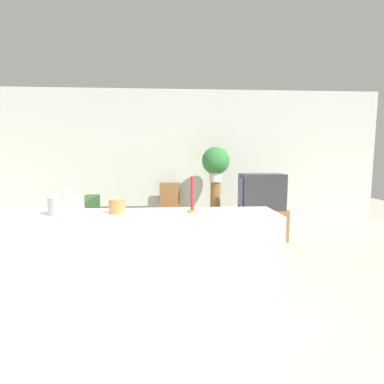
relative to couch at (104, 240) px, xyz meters
The scene contains 12 objects.
ground_plane 1.55m from the couch, 66.93° to the right, with size 14.00×14.00×0.00m, color beige.
wall_back 2.37m from the couch, 73.67° to the left, with size 9.00×0.06×2.70m.
couch is the anchor object (origin of this frame).
tv_stand 2.57m from the couch, 20.26° to the left, with size 0.81×0.47×0.52m.
television 2.62m from the couch, 20.31° to the left, with size 0.72×0.45×0.59m.
wooden_chair 1.90m from the couch, 62.64° to the left, with size 0.44×0.44×0.90m.
plant_stand 2.29m from the couch, 41.10° to the left, with size 0.19×0.19×0.93m.
potted_plant 2.50m from the couch, 41.10° to the left, with size 0.51×0.51×0.65m.
foreground_counter 1.93m from the couch, 71.90° to the right, with size 2.21×0.44×1.00m.
decorative_bowl 1.99m from the couch, 84.74° to the right, with size 0.24×0.24×0.18m.
candle_jar 2.05m from the couch, 73.88° to the right, with size 0.12×0.12×0.10m.
candlestick 2.26m from the couch, 59.50° to the right, with size 0.07×0.07×0.27m.
Camera 1 is at (0.34, -2.59, 1.41)m, focal length 28.00 mm.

